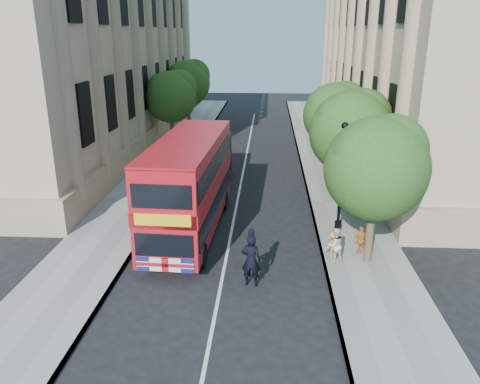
% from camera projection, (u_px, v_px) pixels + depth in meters
% --- Properties ---
extents(ground, '(120.00, 120.00, 0.00)m').
position_uv_depth(ground, '(218.00, 298.00, 16.66)').
color(ground, black).
rests_on(ground, ground).
extents(pavement_right, '(3.50, 80.00, 0.12)m').
position_uv_depth(pavement_right, '(341.00, 203.00, 25.75)').
color(pavement_right, gray).
rests_on(pavement_right, ground).
extents(pavement_left, '(3.50, 80.00, 0.12)m').
position_uv_depth(pavement_left, '(136.00, 199.00, 26.42)').
color(pavement_left, gray).
rests_on(pavement_left, ground).
extents(building_right, '(12.00, 38.00, 18.00)m').
position_uv_depth(building_right, '(430.00, 32.00, 35.61)').
color(building_right, tan).
rests_on(building_right, ground).
extents(building_left, '(12.00, 38.00, 18.00)m').
position_uv_depth(building_left, '(76.00, 32.00, 37.23)').
color(building_left, tan).
rests_on(building_left, ground).
extents(tree_right_near, '(4.00, 4.00, 6.08)m').
position_uv_depth(tree_right_near, '(377.00, 163.00, 17.81)').
color(tree_right_near, '#473828').
rests_on(tree_right_near, ground).
extents(tree_right_mid, '(4.20, 4.20, 6.37)m').
position_uv_depth(tree_right_mid, '(352.00, 128.00, 23.41)').
color(tree_right_mid, '#473828').
rests_on(tree_right_mid, ground).
extents(tree_right_far, '(4.00, 4.00, 6.15)m').
position_uv_depth(tree_right_far, '(336.00, 111.00, 29.12)').
color(tree_right_far, '#473828').
rests_on(tree_right_far, ground).
extents(tree_left_far, '(4.00, 4.00, 6.30)m').
position_uv_depth(tree_left_far, '(171.00, 94.00, 36.38)').
color(tree_left_far, '#473828').
rests_on(tree_left_far, ground).
extents(tree_left_back, '(4.20, 4.20, 6.65)m').
position_uv_depth(tree_left_back, '(188.00, 81.00, 43.85)').
color(tree_left_back, '#473828').
rests_on(tree_left_back, ground).
extents(lamp_post, '(0.32, 0.32, 5.16)m').
position_uv_depth(lamp_post, '(341.00, 183.00, 21.22)').
color(lamp_post, black).
rests_on(lamp_post, pavement_right).
extents(double_decker_bus, '(2.95, 9.65, 4.41)m').
position_uv_depth(double_decker_bus, '(190.00, 183.00, 21.38)').
color(double_decker_bus, '#AA0B14').
rests_on(double_decker_bus, ground).
extents(box_van, '(1.95, 4.58, 2.60)m').
position_uv_depth(box_van, '(214.00, 158.00, 30.21)').
color(box_van, black).
rests_on(box_van, ground).
extents(police_constable, '(0.81, 0.60, 2.02)m').
position_uv_depth(police_constable, '(251.00, 261.00, 17.21)').
color(police_constable, black).
rests_on(police_constable, ground).
extents(woman_pedestrian, '(0.86, 0.77, 1.46)m').
position_uv_depth(woman_pedestrian, '(335.00, 245.00, 18.85)').
color(woman_pedestrian, silver).
rests_on(woman_pedestrian, pavement_right).
extents(child_a, '(0.76, 0.42, 1.22)m').
position_uv_depth(child_a, '(361.00, 240.00, 19.55)').
color(child_a, orange).
rests_on(child_a, pavement_right).
extents(child_b, '(0.87, 0.73, 1.17)m').
position_uv_depth(child_b, '(333.00, 245.00, 19.17)').
color(child_b, gold).
rests_on(child_b, pavement_right).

